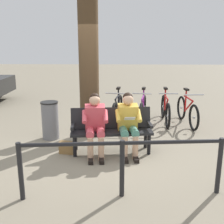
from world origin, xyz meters
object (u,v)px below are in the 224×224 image
at_px(bicycle_orange, 187,111).
at_px(bicycle_red, 165,110).
at_px(litter_bin, 50,120).
at_px(tree_trunk, 89,54).
at_px(bicycle_green, 143,110).
at_px(handbag, 67,148).
at_px(bicycle_silver, 117,110).
at_px(person_companion, 95,122).
at_px(bench, 111,127).
at_px(person_reading, 128,121).

bearing_deg(bicycle_orange, bicycle_red, -109.67).
distance_m(litter_bin, bicycle_orange, 3.54).
distance_m(tree_trunk, bicycle_green, 2.25).
distance_m(handbag, bicycle_red, 3.14).
distance_m(bicycle_orange, bicycle_silver, 1.84).
height_order(person_companion, tree_trunk, tree_trunk).
height_order(litter_bin, bicycle_red, bicycle_red).
bearing_deg(bicycle_silver, bench, 5.13).
bearing_deg(bicycle_red, person_reading, -24.50).
height_order(tree_trunk, litter_bin, tree_trunk).
bearing_deg(bicycle_silver, handbag, -16.19).
height_order(person_reading, person_companion, same).
relative_size(person_companion, handbag, 4.00).
bearing_deg(tree_trunk, litter_bin, 17.57).
bearing_deg(handbag, bicycle_green, -127.57).
relative_size(person_companion, bicycle_green, 0.72).
relative_size(handbag, bicycle_green, 0.18).
bearing_deg(handbag, bicycle_orange, -144.20).
distance_m(tree_trunk, bicycle_red, 2.66).
bearing_deg(handbag, litter_bin, -58.20).
height_order(handbag, bicycle_orange, bicycle_orange).
xyz_separation_m(litter_bin, bicycle_red, (-2.79, -1.31, -0.07)).
height_order(person_companion, bicycle_red, person_companion).
xyz_separation_m(person_companion, bicycle_green, (-1.08, -2.16, -0.30)).
xyz_separation_m(person_companion, tree_trunk, (0.23, -1.15, 1.21)).
bearing_deg(bicycle_silver, litter_bin, -41.01).
xyz_separation_m(person_companion, bicycle_red, (-1.69, -2.19, -0.30)).
relative_size(person_reading, tree_trunk, 0.32).
height_order(handbag, bicycle_silver, bicycle_silver).
relative_size(bench, bicycle_red, 0.98).
relative_size(handbag, bicycle_red, 0.18).
relative_size(bench, tree_trunk, 0.44).
height_order(tree_trunk, bicycle_silver, tree_trunk).
bearing_deg(person_reading, bicycle_green, -108.23).
height_order(handbag, litter_bin, litter_bin).
xyz_separation_m(tree_trunk, bicycle_red, (-1.92, -1.04, -1.52)).
distance_m(handbag, bicycle_orange, 3.47).
distance_m(bench, bicycle_orange, 2.68).
bearing_deg(tree_trunk, bicycle_red, -151.61).
bearing_deg(bicycle_silver, tree_trunk, -23.53).
relative_size(person_companion, bicycle_silver, 0.72).
height_order(person_companion, bicycle_silver, person_companion).
distance_m(litter_bin, bicycle_green, 2.53).
bearing_deg(litter_bin, handbag, 121.80).
relative_size(bench, person_reading, 1.37).
bearing_deg(bicycle_red, bicycle_silver, -87.37).
height_order(bicycle_red, bicycle_green, same).
height_order(person_companion, handbag, person_companion).
relative_size(tree_trunk, bicycle_orange, 2.24).
bearing_deg(person_companion, handbag, -8.44).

